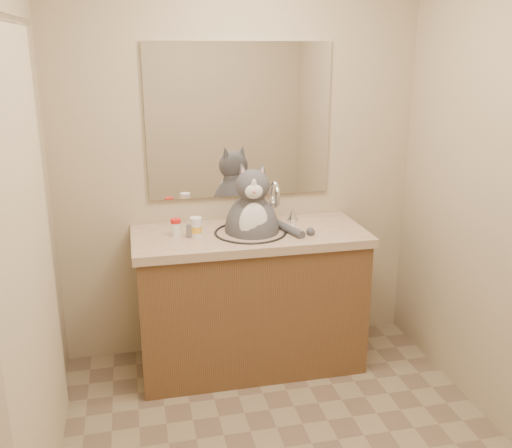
{
  "coord_description": "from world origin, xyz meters",
  "views": [
    {
      "loc": [
        -0.65,
        -2.09,
        1.86
      ],
      "look_at": [
        -0.03,
        0.65,
        0.99
      ],
      "focal_mm": 40.0,
      "sensor_mm": 36.0,
      "label": 1
    }
  ],
  "objects_px": {
    "pill_bottle_redcap": "(176,227)",
    "pill_bottle_orange": "(196,228)",
    "grey_canister": "(190,231)",
    "cat": "(253,225)"
  },
  "relations": [
    {
      "from": "pill_bottle_redcap",
      "to": "pill_bottle_orange",
      "type": "xyz_separation_m",
      "value": [
        0.11,
        -0.04,
        0.0
      ]
    },
    {
      "from": "pill_bottle_orange",
      "to": "grey_canister",
      "type": "height_order",
      "value": "pill_bottle_orange"
    },
    {
      "from": "pill_bottle_redcap",
      "to": "pill_bottle_orange",
      "type": "height_order",
      "value": "pill_bottle_orange"
    },
    {
      "from": "grey_canister",
      "to": "pill_bottle_orange",
      "type": "bearing_deg",
      "value": -7.42
    },
    {
      "from": "pill_bottle_redcap",
      "to": "pill_bottle_orange",
      "type": "distance_m",
      "value": 0.12
    },
    {
      "from": "pill_bottle_redcap",
      "to": "grey_canister",
      "type": "bearing_deg",
      "value": -27.25
    },
    {
      "from": "pill_bottle_orange",
      "to": "grey_canister",
      "type": "relative_size",
      "value": 1.6
    },
    {
      "from": "cat",
      "to": "grey_canister",
      "type": "bearing_deg",
      "value": -169.94
    },
    {
      "from": "pill_bottle_orange",
      "to": "grey_canister",
      "type": "bearing_deg",
      "value": 172.58
    },
    {
      "from": "cat",
      "to": "pill_bottle_redcap",
      "type": "relative_size",
      "value": 6.29
    }
  ]
}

